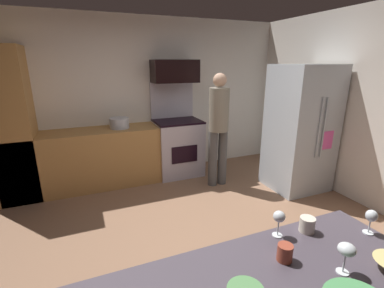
{
  "coord_description": "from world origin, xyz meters",
  "views": [
    {
      "loc": [
        -0.96,
        -2.25,
        1.89
      ],
      "look_at": [
        0.09,
        0.3,
        1.05
      ],
      "focal_mm": 25.28,
      "sensor_mm": 36.0,
      "label": 1
    }
  ],
  "objects_px": {
    "wine_glass_far": "(347,251)",
    "oven_range": "(178,145)",
    "person_cook": "(219,125)",
    "mug_coffee": "(285,253)",
    "wine_glass_near": "(279,218)",
    "refrigerator": "(300,129)",
    "mug_tea": "(307,225)",
    "microwave": "(175,71)",
    "stock_pot": "(119,123)",
    "wine_glass_extra": "(371,217)"
  },
  "relations": [
    {
      "from": "person_cook",
      "to": "mug_tea",
      "type": "relative_size",
      "value": 18.86
    },
    {
      "from": "microwave",
      "to": "refrigerator",
      "type": "height_order",
      "value": "microwave"
    },
    {
      "from": "oven_range",
      "to": "wine_glass_extra",
      "type": "xyz_separation_m",
      "value": [
        0.05,
        -3.33,
        0.49
      ]
    },
    {
      "from": "wine_glass_far",
      "to": "stock_pot",
      "type": "height_order",
      "value": "wine_glass_far"
    },
    {
      "from": "person_cook",
      "to": "mug_coffee",
      "type": "bearing_deg",
      "value": -110.72
    },
    {
      "from": "mug_tea",
      "to": "mug_coffee",
      "type": "bearing_deg",
      "value": -153.23
    },
    {
      "from": "microwave",
      "to": "wine_glass_extra",
      "type": "xyz_separation_m",
      "value": [
        0.05,
        -3.42,
        -0.74
      ]
    },
    {
      "from": "wine_glass_near",
      "to": "wine_glass_extra",
      "type": "bearing_deg",
      "value": -19.59
    },
    {
      "from": "wine_glass_extra",
      "to": "mug_coffee",
      "type": "height_order",
      "value": "wine_glass_extra"
    },
    {
      "from": "oven_range",
      "to": "mug_coffee",
      "type": "relative_size",
      "value": 17.26
    },
    {
      "from": "refrigerator",
      "to": "wine_glass_extra",
      "type": "relative_size",
      "value": 12.08
    },
    {
      "from": "wine_glass_near",
      "to": "mug_tea",
      "type": "distance_m",
      "value": 0.21
    },
    {
      "from": "stock_pot",
      "to": "person_cook",
      "type": "bearing_deg",
      "value": -26.44
    },
    {
      "from": "refrigerator",
      "to": "person_cook",
      "type": "xyz_separation_m",
      "value": [
        -1.1,
        0.53,
        0.05
      ]
    },
    {
      "from": "refrigerator",
      "to": "wine_glass_far",
      "type": "distance_m",
      "value": 2.98
    },
    {
      "from": "wine_glass_near",
      "to": "mug_coffee",
      "type": "distance_m",
      "value": 0.22
    },
    {
      "from": "person_cook",
      "to": "stock_pot",
      "type": "xyz_separation_m",
      "value": [
        -1.38,
        0.68,
        0.0
      ]
    },
    {
      "from": "wine_glass_near",
      "to": "stock_pot",
      "type": "xyz_separation_m",
      "value": [
        -0.48,
        3.15,
        -0.04
      ]
    },
    {
      "from": "wine_glass_extra",
      "to": "oven_range",
      "type": "bearing_deg",
      "value": 90.89
    },
    {
      "from": "oven_range",
      "to": "mug_coffee",
      "type": "bearing_deg",
      "value": -99.81
    },
    {
      "from": "person_cook",
      "to": "wine_glass_near",
      "type": "distance_m",
      "value": 2.62
    },
    {
      "from": "microwave",
      "to": "wine_glass_far",
      "type": "bearing_deg",
      "value": -95.89
    },
    {
      "from": "person_cook",
      "to": "mug_coffee",
      "type": "relative_size",
      "value": 19.18
    },
    {
      "from": "wine_glass_far",
      "to": "oven_range",
      "type": "bearing_deg",
      "value": 83.97
    },
    {
      "from": "stock_pot",
      "to": "wine_glass_far",
      "type": "bearing_deg",
      "value": -80.61
    },
    {
      "from": "mug_tea",
      "to": "stock_pot",
      "type": "height_order",
      "value": "stock_pot"
    },
    {
      "from": "wine_glass_far",
      "to": "stock_pot",
      "type": "distance_m",
      "value": 3.56
    },
    {
      "from": "stock_pot",
      "to": "refrigerator",
      "type": "bearing_deg",
      "value": -26.15
    },
    {
      "from": "wine_glass_extra",
      "to": "mug_tea",
      "type": "xyz_separation_m",
      "value": [
        -0.33,
        0.16,
        -0.06
      ]
    },
    {
      "from": "refrigerator",
      "to": "mug_coffee",
      "type": "height_order",
      "value": "refrigerator"
    },
    {
      "from": "person_cook",
      "to": "mug_coffee",
      "type": "height_order",
      "value": "person_cook"
    },
    {
      "from": "person_cook",
      "to": "wine_glass_far",
      "type": "distance_m",
      "value": 2.93
    },
    {
      "from": "wine_glass_near",
      "to": "oven_range",
      "type": "bearing_deg",
      "value": 81.47
    },
    {
      "from": "wine_glass_near",
      "to": "wine_glass_far",
      "type": "xyz_separation_m",
      "value": [
        0.1,
        -0.36,
        0.01
      ]
    },
    {
      "from": "wine_glass_near",
      "to": "mug_tea",
      "type": "height_order",
      "value": "wine_glass_near"
    },
    {
      "from": "person_cook",
      "to": "mug_tea",
      "type": "xyz_separation_m",
      "value": [
        -0.7,
        -2.5,
        -0.03
      ]
    },
    {
      "from": "oven_range",
      "to": "wine_glass_extra",
      "type": "bearing_deg",
      "value": -89.11
    },
    {
      "from": "refrigerator",
      "to": "stock_pot",
      "type": "xyz_separation_m",
      "value": [
        -2.47,
        1.21,
        0.05
      ]
    },
    {
      "from": "refrigerator",
      "to": "mug_tea",
      "type": "xyz_separation_m",
      "value": [
        -1.8,
        -1.97,
        0.02
      ]
    },
    {
      "from": "refrigerator",
      "to": "oven_range",
      "type": "bearing_deg",
      "value": 141.55
    },
    {
      "from": "oven_range",
      "to": "wine_glass_extra",
      "type": "height_order",
      "value": "oven_range"
    },
    {
      "from": "wine_glass_near",
      "to": "mug_coffee",
      "type": "relative_size",
      "value": 1.8
    },
    {
      "from": "wine_glass_extra",
      "to": "mug_tea",
      "type": "relative_size",
      "value": 1.67
    },
    {
      "from": "microwave",
      "to": "stock_pot",
      "type": "distance_m",
      "value": 1.22
    },
    {
      "from": "oven_range",
      "to": "microwave",
      "type": "relative_size",
      "value": 2.11
    },
    {
      "from": "person_cook",
      "to": "wine_glass_far",
      "type": "height_order",
      "value": "person_cook"
    },
    {
      "from": "microwave",
      "to": "wine_glass_far",
      "type": "relative_size",
      "value": 4.48
    },
    {
      "from": "microwave",
      "to": "person_cook",
      "type": "height_order",
      "value": "microwave"
    },
    {
      "from": "mug_tea",
      "to": "wine_glass_near",
      "type": "bearing_deg",
      "value": 170.81
    },
    {
      "from": "refrigerator",
      "to": "person_cook",
      "type": "height_order",
      "value": "refrigerator"
    }
  ]
}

